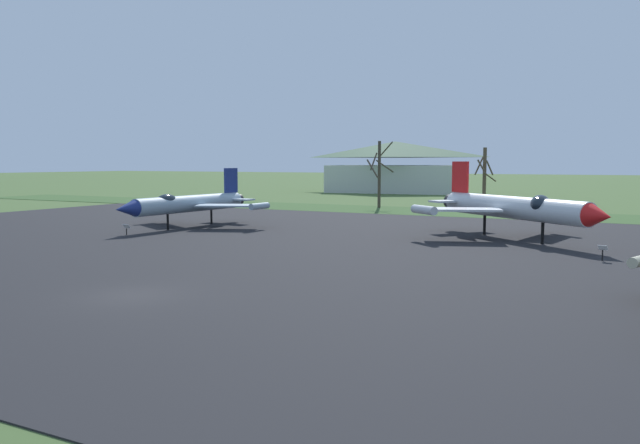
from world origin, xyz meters
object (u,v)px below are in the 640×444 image
info_placard_rear_center (603,251)px  visitor_building (395,167)px  jet_fighter_front_left (188,203)px  jet_fighter_rear_center (514,207)px  info_placard_front_left (126,228)px

info_placard_rear_center → visitor_building: size_ratio=0.04×
jet_fighter_front_left → jet_fighter_rear_center: (27.50, 4.42, 0.30)m
jet_fighter_front_left → jet_fighter_rear_center: bearing=9.1°
info_placard_front_left → info_placard_rear_center: (34.59, 3.24, 0.01)m
jet_fighter_rear_center → info_placard_front_left: bearing=-157.5°
jet_fighter_rear_center → visitor_building: 75.99m
jet_fighter_rear_center → info_placard_rear_center: size_ratio=15.15×
jet_fighter_front_left → jet_fighter_rear_center: size_ratio=1.05×
jet_fighter_front_left → info_placard_front_left: (-0.37, -7.11, -1.59)m
jet_fighter_front_left → visitor_building: size_ratio=0.59×
jet_fighter_rear_center → visitor_building: size_ratio=0.56×
jet_fighter_rear_center → info_placard_rear_center: jet_fighter_rear_center is taller
jet_fighter_front_left → visitor_building: visitor_building is taller
jet_fighter_front_left → info_placard_rear_center: size_ratio=15.93×
jet_fighter_front_left → jet_fighter_rear_center: 27.86m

